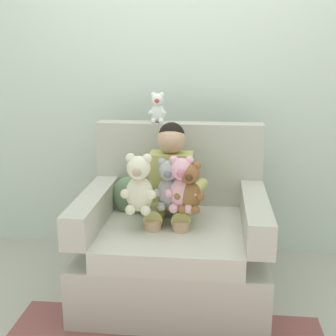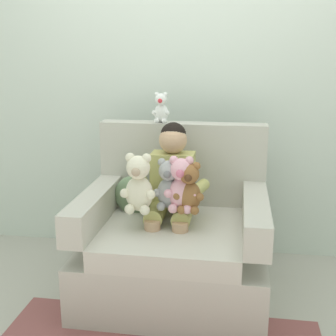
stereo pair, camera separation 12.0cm
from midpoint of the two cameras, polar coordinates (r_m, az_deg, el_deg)
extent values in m
plane|color=#ADA89E|center=(2.93, 1.94, -15.44)|extent=(8.00, 8.00, 0.00)
cube|color=silver|center=(3.29, 3.78, 11.66)|extent=(6.00, 0.10, 2.60)
cube|color=#BCB7AD|center=(2.85, 1.97, -12.41)|extent=(1.08, 0.94, 0.35)
cube|color=beige|center=(2.69, 1.83, -8.64)|extent=(0.80, 0.80, 0.12)
cube|color=#BCB7AD|center=(3.02, 2.99, 0.61)|extent=(1.08, 0.14, 0.54)
cube|color=#BCB7AD|center=(2.72, -8.08, -5.01)|extent=(0.14, 0.80, 0.18)
cube|color=#BCB7AD|center=(2.62, 12.22, -6.02)|extent=(0.14, 0.80, 0.18)
cube|color=tan|center=(2.79, 1.85, -1.51)|extent=(0.26, 0.16, 0.34)
sphere|color=tan|center=(2.73, 1.89, 3.55)|extent=(0.17, 0.17, 0.17)
sphere|color=black|center=(2.74, 1.92, 4.11)|extent=(0.16, 0.16, 0.16)
cylinder|color=tan|center=(2.73, -0.19, -5.61)|extent=(0.11, 0.26, 0.11)
cylinder|color=tan|center=(2.67, -0.64, -9.58)|extent=(0.09, 0.09, 0.30)
cylinder|color=tan|center=(2.71, 3.16, -5.78)|extent=(0.11, 0.26, 0.11)
cylinder|color=tan|center=(2.65, 2.82, -9.79)|extent=(0.09, 0.09, 0.30)
cylinder|color=tan|center=(2.71, -1.84, -2.46)|extent=(0.13, 0.27, 0.07)
cylinder|color=tan|center=(2.67, 4.94, -2.77)|extent=(0.13, 0.27, 0.07)
ellipsoid|color=#9E9EA3|center=(2.62, 1.43, -3.15)|extent=(0.14, 0.12, 0.18)
sphere|color=#9E9EA3|center=(2.57, 1.42, -0.34)|extent=(0.12, 0.12, 0.12)
sphere|color=slate|center=(2.53, 1.26, -0.83)|extent=(0.04, 0.04, 0.04)
sphere|color=#9E9EA3|center=(2.57, 0.55, 0.73)|extent=(0.05, 0.05, 0.05)
sphere|color=#9E9EA3|center=(2.60, -0.09, -3.12)|extent=(0.05, 0.05, 0.05)
sphere|color=#9E9EA3|center=(2.60, 0.45, -4.85)|extent=(0.05, 0.05, 0.05)
sphere|color=#9E9EA3|center=(2.56, 2.34, 0.66)|extent=(0.05, 0.05, 0.05)
sphere|color=#9E9EA3|center=(2.58, 2.77, -3.25)|extent=(0.05, 0.05, 0.05)
sphere|color=#9E9EA3|center=(2.59, 2.10, -4.93)|extent=(0.05, 0.05, 0.05)
ellipsoid|color=#EAA8BC|center=(2.59, 3.02, -3.24)|extent=(0.15, 0.12, 0.19)
sphere|color=#EAA8BC|center=(2.54, 3.04, -0.18)|extent=(0.12, 0.12, 0.12)
sphere|color=#CC6684|center=(2.49, 2.90, -0.71)|extent=(0.05, 0.05, 0.05)
sphere|color=#EAA8BC|center=(2.54, 2.08, 0.99)|extent=(0.05, 0.05, 0.05)
sphere|color=#EAA8BC|center=(2.56, 1.38, -3.22)|extent=(0.05, 0.05, 0.05)
sphere|color=#EAA8BC|center=(2.56, 1.96, -5.10)|extent=(0.05, 0.05, 0.05)
sphere|color=#EAA8BC|center=(2.53, 4.05, 0.91)|extent=(0.05, 0.05, 0.05)
sphere|color=#EAA8BC|center=(2.55, 4.51, -3.36)|extent=(0.05, 0.05, 0.05)
sphere|color=#EAA8BC|center=(2.56, 3.78, -5.18)|extent=(0.05, 0.05, 0.05)
ellipsoid|color=silver|center=(2.57, -2.29, -3.21)|extent=(0.16, 0.13, 0.20)
sphere|color=silver|center=(2.52, -2.39, 0.06)|extent=(0.13, 0.13, 0.13)
sphere|color=tan|center=(2.46, -2.65, -0.50)|extent=(0.05, 0.05, 0.05)
sphere|color=silver|center=(2.52, -3.40, 1.30)|extent=(0.05, 0.05, 0.05)
sphere|color=silver|center=(2.55, -4.11, -3.18)|extent=(0.05, 0.05, 0.05)
sphere|color=silver|center=(2.55, -3.49, -5.18)|extent=(0.06, 0.06, 0.06)
sphere|color=silver|center=(2.50, -1.33, 1.23)|extent=(0.05, 0.05, 0.05)
sphere|color=silver|center=(2.52, -0.81, -3.34)|extent=(0.05, 0.05, 0.05)
sphere|color=silver|center=(2.54, -1.58, -5.29)|extent=(0.06, 0.06, 0.06)
ellipsoid|color=brown|center=(2.58, 3.99, -3.55)|extent=(0.13, 0.11, 0.18)
sphere|color=brown|center=(2.53, 4.02, -0.76)|extent=(0.11, 0.11, 0.11)
sphere|color=#4C2D19|center=(2.48, 3.92, -1.26)|extent=(0.04, 0.04, 0.04)
sphere|color=brown|center=(2.53, 3.15, 0.31)|extent=(0.05, 0.05, 0.05)
sphere|color=brown|center=(2.55, 2.50, -3.53)|extent=(0.05, 0.05, 0.05)
sphere|color=brown|center=(2.55, 3.04, -5.25)|extent=(0.05, 0.05, 0.05)
sphere|color=brown|center=(2.52, 4.95, 0.24)|extent=(0.05, 0.05, 0.05)
sphere|color=brown|center=(2.54, 5.36, -3.66)|extent=(0.05, 0.05, 0.05)
sphere|color=brown|center=(2.55, 4.70, -5.33)|extent=(0.05, 0.05, 0.05)
ellipsoid|color=white|center=(2.98, 0.31, 6.87)|extent=(0.09, 0.08, 0.12)
sphere|color=white|center=(2.96, 0.29, 8.58)|extent=(0.08, 0.08, 0.08)
sphere|color=#DB333D|center=(2.93, 0.19, 8.40)|extent=(0.03, 0.03, 0.03)
sphere|color=white|center=(2.97, -0.22, 9.19)|extent=(0.03, 0.03, 0.03)
sphere|color=white|center=(2.96, -0.59, 6.94)|extent=(0.03, 0.03, 0.03)
sphere|color=white|center=(2.95, -0.27, 5.94)|extent=(0.03, 0.03, 0.03)
sphere|color=white|center=(2.96, 0.82, 9.17)|extent=(0.03, 0.03, 0.03)
sphere|color=white|center=(2.95, 1.08, 6.91)|extent=(0.03, 0.03, 0.03)
sphere|color=white|center=(2.95, 0.69, 5.92)|extent=(0.03, 0.03, 0.03)
ellipsoid|color=slate|center=(2.90, -3.09, -3.49)|extent=(0.27, 0.15, 0.26)
camera|label=1|loc=(0.06, -88.67, 0.35)|focal=48.74mm
camera|label=2|loc=(0.06, 91.33, -0.35)|focal=48.74mm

